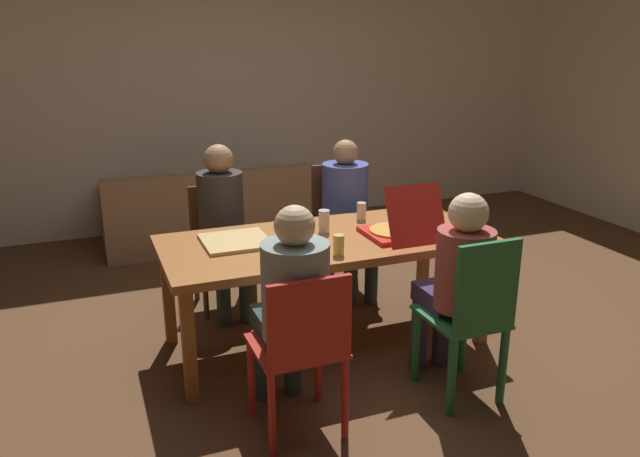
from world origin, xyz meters
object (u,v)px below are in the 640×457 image
object	(u,v)px
chair_3	(220,239)
person_1	(457,275)
person_3	(223,216)
drinking_glass_0	(476,221)
dining_table	(326,248)
plate_1	(290,255)
drinking_glass_2	(324,221)
couch	(208,215)
chair_0	(340,223)
person_2	(292,298)
drinking_glass_1	(361,211)
chair_2	(302,346)
plate_0	(415,218)
pizza_box_0	(398,230)
pizza_box_1	(236,241)
drinking_glass_3	(339,245)
chair_1	(470,318)
person_0	(348,205)

from	to	relation	value
chair_3	person_1	bearing A→B (deg)	-60.10
person_3	drinking_glass_0	bearing A→B (deg)	-35.31
dining_table	plate_1	size ratio (longest dim) A/B	9.18
drinking_glass_2	couch	size ratio (longest dim) A/B	0.08
chair_0	plate_1	world-z (taller)	chair_0
person_2	chair_3	bearing A→B (deg)	90.00
person_2	drinking_glass_1	xyz separation A→B (m)	(0.86, 1.02, 0.09)
chair_2	plate_0	world-z (taller)	chair_2
person_2	drinking_glass_1	world-z (taller)	person_2
pizza_box_0	plate_1	size ratio (longest dim) A/B	2.27
pizza_box_0	pizza_box_1	distance (m)	1.02
plate_1	drinking_glass_3	bearing A→B (deg)	-16.71
person_2	drinking_glass_1	size ratio (longest dim) A/B	9.81
person_2	couch	size ratio (longest dim) A/B	0.61
chair_3	person_3	size ratio (longest dim) A/B	0.73
chair_1	chair_2	world-z (taller)	chair_1
dining_table	person_3	world-z (taller)	person_3
pizza_box_1	plate_0	world-z (taller)	plate_0
plate_0	couch	world-z (taller)	plate_0
person_0	plate_1	size ratio (longest dim) A/B	5.37
dining_table	drinking_glass_0	xyz separation A→B (m)	(0.94, -0.25, 0.14)
chair_0	pizza_box_0	size ratio (longest dim) A/B	1.93
plate_0	couch	distance (m)	2.48
chair_1	couch	xyz separation A→B (m)	(-0.76, 3.28, -0.24)
chair_1	plate_0	bearing A→B (deg)	76.28
chair_1	drinking_glass_2	xyz separation A→B (m)	(-0.45, 1.01, 0.31)
person_2	person_3	world-z (taller)	person_3
pizza_box_0	couch	distance (m)	2.68
pizza_box_0	plate_0	world-z (taller)	pizza_box_0
chair_0	person_1	world-z (taller)	person_1
drinking_glass_2	drinking_glass_0	bearing A→B (deg)	-21.18
drinking_glass_0	person_2	bearing A→B (deg)	-160.81
person_1	pizza_box_0	size ratio (longest dim) A/B	2.30
chair_1	chair_3	world-z (taller)	chair_1
pizza_box_1	plate_1	xyz separation A→B (m)	(0.24, -0.35, -0.00)
chair_3	person_3	distance (m)	0.26
chair_2	drinking_glass_1	xyz separation A→B (m)	(0.86, 1.17, 0.28)
chair_0	person_0	size ratio (longest dim) A/B	0.82
chair_0	person_2	world-z (taller)	person_2
person_0	chair_3	size ratio (longest dim) A/B	1.35
person_0	pizza_box_1	xyz separation A→B (m)	(-1.03, -0.62, 0.03)
dining_table	plate_0	size ratio (longest dim) A/B	8.55
chair_3	drinking_glass_1	world-z (taller)	chair_3
chair_2	pizza_box_0	bearing A→B (deg)	38.77
couch	drinking_glass_2	bearing A→B (deg)	-82.11
chair_0	drinking_glass_3	xyz separation A→B (m)	(-0.52, -1.19, 0.27)
drinking_glass_3	person_1	bearing A→B (deg)	-40.09
plate_0	plate_1	bearing A→B (deg)	-159.35
pizza_box_1	couch	size ratio (longest dim) A/B	0.20
chair_0	plate_1	size ratio (longest dim) A/B	4.39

